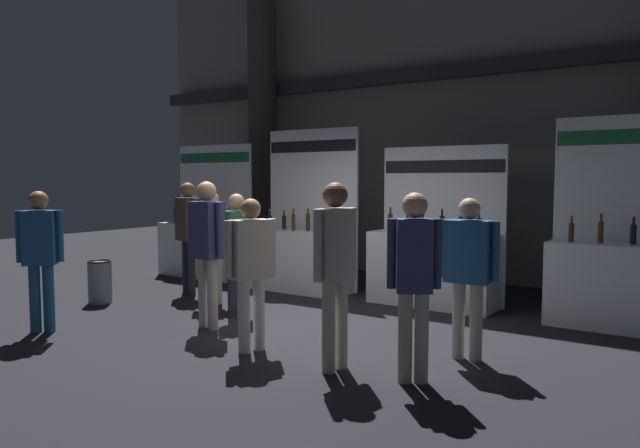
# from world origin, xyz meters

# --- Properties ---
(ground_plane) EXTENTS (26.67, 26.67, 0.00)m
(ground_plane) POSITION_xyz_m (0.00, 0.00, 0.00)
(ground_plane) COLOR black
(hall_colonnade) EXTENTS (13.34, 1.05, 6.55)m
(hall_colonnade) POSITION_xyz_m (0.00, 4.24, 3.21)
(hall_colonnade) COLOR gray
(hall_colonnade) RESTS_ON ground_plane
(exhibitor_booth_0) EXTENTS (1.78, 0.73, 2.39)m
(exhibitor_booth_0) POSITION_xyz_m (-3.68, 2.01, 0.60)
(exhibitor_booth_0) COLOR white
(exhibitor_booth_0) RESTS_ON ground_plane
(exhibitor_booth_1) EXTENTS (1.69, 0.66, 2.57)m
(exhibitor_booth_1) POSITION_xyz_m (-1.36, 1.87, 0.61)
(exhibitor_booth_1) COLOR white
(exhibitor_booth_1) RESTS_ON ground_plane
(exhibitor_booth_2) EXTENTS (1.85, 0.66, 2.24)m
(exhibitor_booth_2) POSITION_xyz_m (0.79, 2.02, 0.60)
(exhibitor_booth_2) COLOR white
(exhibitor_booth_2) RESTS_ON ground_plane
(exhibitor_booth_3) EXTENTS (1.56, 0.66, 2.55)m
(exhibitor_booth_3) POSITION_xyz_m (3.10, 2.04, 0.63)
(exhibitor_booth_3) COLOR white
(exhibitor_booth_3) RESTS_ON ground_plane
(trash_bin) EXTENTS (0.33, 0.33, 0.61)m
(trash_bin) POSITION_xyz_m (-3.23, -0.50, 0.30)
(trash_bin) COLOR slate
(trash_bin) RESTS_ON ground_plane
(visitor_0) EXTENTS (0.42, 0.42, 1.64)m
(visitor_0) POSITION_xyz_m (-2.37, -1.89, 0.97)
(visitor_0) COLOR navy
(visitor_0) RESTS_ON ground_plane
(visitor_1) EXTENTS (0.56, 0.37, 1.72)m
(visitor_1) POSITION_xyz_m (-2.67, 0.68, 1.04)
(visitor_1) COLOR #23232D
(visitor_1) RESTS_ON ground_plane
(visitor_2) EXTENTS (0.60, 0.27, 1.59)m
(visitor_2) POSITION_xyz_m (2.08, -0.12, 0.96)
(visitor_2) COLOR #ADA393
(visitor_2) RESTS_ON ground_plane
(visitor_3) EXTENTS (0.41, 0.35, 1.66)m
(visitor_3) POSITION_xyz_m (1.93, -1.04, 0.97)
(visitor_3) COLOR #ADA393
(visitor_3) RESTS_ON ground_plane
(visitor_4) EXTENTS (0.34, 0.56, 1.58)m
(visitor_4) POSITION_xyz_m (0.14, -1.11, 0.93)
(visitor_4) COLOR silver
(visitor_4) RESTS_ON ground_plane
(visitor_5) EXTENTS (0.41, 0.37, 1.60)m
(visitor_5) POSITION_xyz_m (-1.85, 0.36, 0.93)
(visitor_5) COLOR #ADA393
(visitor_5) RESTS_ON ground_plane
(visitor_7) EXTENTS (0.23, 0.62, 1.59)m
(visitor_7) POSITION_xyz_m (-1.05, 0.00, 0.94)
(visitor_7) COLOR #23232D
(visitor_7) RESTS_ON ground_plane
(visitor_8) EXTENTS (0.26, 0.53, 1.75)m
(visitor_8) POSITION_xyz_m (1.19, -1.14, 1.03)
(visitor_8) COLOR #ADA393
(visitor_8) RESTS_ON ground_plane
(visitor_9) EXTENTS (0.55, 0.31, 1.75)m
(visitor_9) POSITION_xyz_m (-0.90, -0.68, 1.05)
(visitor_9) COLOR #ADA393
(visitor_9) RESTS_ON ground_plane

